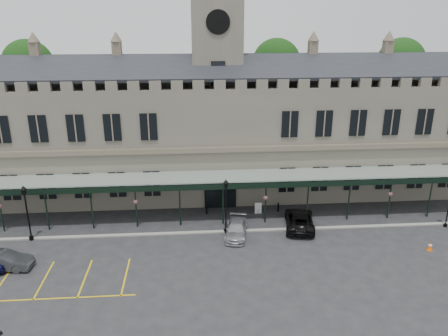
{
  "coord_description": "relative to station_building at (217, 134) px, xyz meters",
  "views": [
    {
      "loc": [
        -2.75,
        -29.82,
        18.67
      ],
      "look_at": [
        0.0,
        6.0,
        6.0
      ],
      "focal_mm": 35.0,
      "sensor_mm": 36.0,
      "label": 1
    }
  ],
  "objects": [
    {
      "name": "ground",
      "position": [
        0.0,
        -15.91,
        -6.47
      ],
      "size": [
        140.0,
        140.0,
        0.0
      ],
      "primitive_type": "plane",
      "color": "#252527"
    },
    {
      "name": "station_building",
      "position": [
        0.0,
        0.0,
        0.0
      ],
      "size": [
        60.0,
        10.36,
        17.3
      ],
      "color": "#5C584D",
      "rests_on": "ground"
    },
    {
      "name": "clock_tower",
      "position": [
        0.0,
        0.09,
        6.64
      ],
      "size": [
        5.6,
        5.6,
        24.8
      ],
      "color": "#5C584D",
      "rests_on": "ground"
    },
    {
      "name": "canopy",
      "position": [
        0.0,
        -8.45,
        -4.06
      ],
      "size": [
        50.0,
        4.1,
        4.3
      ],
      "color": "#8C9E93",
      "rests_on": "ground"
    },
    {
      "name": "kerb",
      "position": [
        0.0,
        -10.41,
        -6.41
      ],
      "size": [
        60.0,
        0.4,
        0.12
      ],
      "primitive_type": "cube",
      "color": "gray",
      "rests_on": "ground"
    },
    {
      "name": "parking_markings",
      "position": [
        -14.0,
        -17.41,
        -6.47
      ],
      "size": [
        16.0,
        6.0,
        0.01
      ],
      "primitive_type": null,
      "color": "gold",
      "rests_on": "ground"
    },
    {
      "name": "tree_behind_left",
      "position": [
        -22.0,
        9.09,
        6.35
      ],
      "size": [
        6.0,
        6.0,
        16.0
      ],
      "color": "#332314",
      "rests_on": "ground"
    },
    {
      "name": "tree_behind_mid",
      "position": [
        8.0,
        9.09,
        6.35
      ],
      "size": [
        6.0,
        6.0,
        16.0
      ],
      "color": "#332314",
      "rests_on": "ground"
    },
    {
      "name": "tree_behind_right",
      "position": [
        24.0,
        9.09,
        6.35
      ],
      "size": [
        6.0,
        6.0,
        16.0
      ],
      "color": "#332314",
      "rests_on": "ground"
    },
    {
      "name": "lamp_post_left",
      "position": [
        -16.98,
        -10.56,
        -3.43
      ],
      "size": [
        0.48,
        0.48,
        5.12
      ],
      "color": "black",
      "rests_on": "ground"
    },
    {
      "name": "lamp_post_mid",
      "position": [
        0.12,
        -10.45,
        -3.41
      ],
      "size": [
        0.49,
        0.49,
        5.15
      ],
      "color": "black",
      "rests_on": "ground"
    },
    {
      "name": "traffic_cone",
      "position": [
        16.9,
        -14.96,
        -6.12
      ],
      "size": [
        0.45,
        0.45,
        0.71
      ],
      "rotation": [
        0.0,
        0.0,
        0.29
      ],
      "color": "#FF5808",
      "rests_on": "ground"
    },
    {
      "name": "sign_board",
      "position": [
        3.64,
        -6.74,
        -5.91
      ],
      "size": [
        0.67,
        0.09,
        1.15
      ],
      "rotation": [
        0.0,
        0.0,
        -0.06
      ],
      "color": "black",
      "rests_on": "ground"
    },
    {
      "name": "bollard_left",
      "position": [
        -1.47,
        -6.48,
        -5.99
      ],
      "size": [
        0.17,
        0.17,
        0.96
      ],
      "primitive_type": "cylinder",
      "color": "black",
      "rests_on": "ground"
    },
    {
      "name": "bollard_right",
      "position": [
        5.71,
        -6.44,
        -6.01
      ],
      "size": [
        0.16,
        0.16,
        0.92
      ],
      "primitive_type": "cylinder",
      "color": "black",
      "rests_on": "ground"
    },
    {
      "name": "car_left_b",
      "position": [
        -17.5,
        -15.15,
        -5.75
      ],
      "size": [
        4.44,
        1.87,
        1.43
      ],
      "primitive_type": "imported",
      "rotation": [
        0.0,
        0.0,
        1.49
      ],
      "color": "#313337",
      "rests_on": "ground"
    },
    {
      "name": "car_taxi",
      "position": [
        1.0,
        -11.16,
        -5.83
      ],
      "size": [
        2.59,
        4.68,
        1.28
      ],
      "primitive_type": "imported",
      "rotation": [
        0.0,
        0.0,
        -0.19
      ],
      "color": "gray",
      "rests_on": "ground"
    },
    {
      "name": "car_van",
      "position": [
        7.0,
        -9.95,
        -5.71
      ],
      "size": [
        3.44,
        5.81,
        1.51
      ],
      "primitive_type": "imported",
      "rotation": [
        0.0,
        0.0,
        2.96
      ],
      "color": "black",
      "rests_on": "ground"
    }
  ]
}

